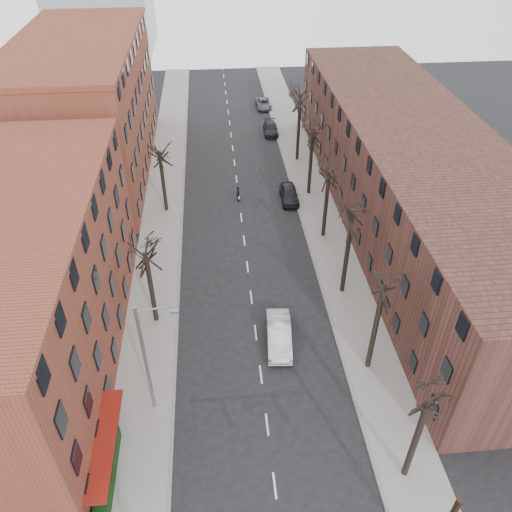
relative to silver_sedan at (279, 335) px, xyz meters
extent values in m
cube|color=gray|center=(-9.63, 20.16, -0.74)|extent=(4.00, 90.00, 0.15)
cube|color=gray|center=(6.37, 20.16, -0.74)|extent=(4.00, 90.00, 0.15)
cube|color=brown|center=(-17.63, 0.16, 5.18)|extent=(12.00, 26.00, 12.00)
cube|color=brown|center=(-17.63, 29.16, 6.18)|extent=(12.00, 28.00, 14.00)
cube|color=#522C26|center=(14.37, 15.16, 4.18)|extent=(12.00, 50.00, 10.00)
cube|color=maroon|center=(-11.03, -8.84, -0.82)|extent=(1.20, 7.00, 0.15)
cube|color=black|center=(-11.13, -9.84, -0.17)|extent=(0.80, 6.00, 1.00)
cylinder|color=slate|center=(-8.83, -4.84, 3.68)|extent=(0.20, 0.20, 9.00)
cylinder|color=slate|center=(-7.73, -4.84, 7.98)|extent=(2.39, 0.12, 0.46)
cube|color=slate|center=(-6.73, -4.84, 7.68)|extent=(0.50, 0.22, 0.14)
imported|color=silver|center=(0.00, 0.00, 0.00)|extent=(2.10, 5.07, 1.63)
imported|color=black|center=(3.67, 20.00, -0.06)|extent=(1.86, 4.46, 1.51)
imported|color=black|center=(3.67, 37.15, -0.17)|extent=(1.93, 4.52, 1.30)
imported|color=#57585F|center=(3.67, 46.29, -0.20)|extent=(2.15, 4.48, 1.23)
imported|color=black|center=(-1.74, 20.34, 0.05)|extent=(0.55, 1.06, 1.72)
camera|label=1|loc=(-4.02, -25.17, 27.12)|focal=35.00mm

